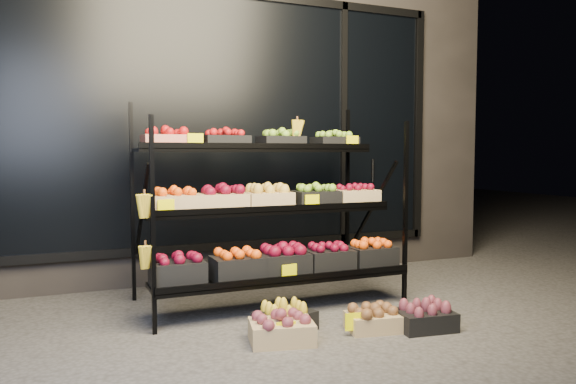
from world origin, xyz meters
name	(u,v)px	position (x,y,z in m)	size (l,w,h in m)	color
ground	(301,323)	(0.00, 0.00, 0.00)	(24.00, 24.00, 0.00)	#514F4C
building	(206,108)	(0.00, 2.59, 1.75)	(6.00, 2.08, 3.50)	#2D2826
display_rack	(270,209)	(-0.01, 0.60, 0.79)	(2.18, 1.02, 1.66)	black
tag_floor_a	(286,337)	(-0.29, -0.40, 0.06)	(0.13, 0.01, 0.12)	#E7E200
tag_floor_b	(354,327)	(0.21, -0.40, 0.06)	(0.13, 0.01, 0.12)	#E7E200
floor_crate_left	(282,328)	(-0.29, -0.32, 0.10)	(0.47, 0.39, 0.21)	tan
floor_crate_midleft	(285,317)	(-0.17, -0.10, 0.09)	(0.46, 0.39, 0.20)	black
floor_crate_midright	(373,318)	(0.39, -0.35, 0.09)	(0.39, 0.32, 0.19)	tan
floor_crate_right	(425,317)	(0.74, -0.47, 0.09)	(0.42, 0.34, 0.20)	black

